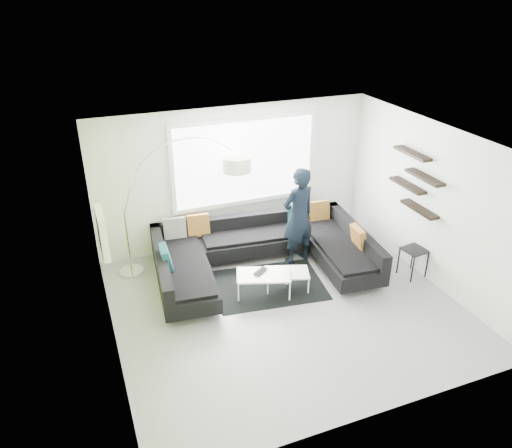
{
  "coord_description": "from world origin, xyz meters",
  "views": [
    {
      "loc": [
        -2.94,
        -6.17,
        4.96
      ],
      "look_at": [
        -0.18,
        0.9,
        1.14
      ],
      "focal_mm": 35.0,
      "sensor_mm": 36.0,
      "label": 1
    }
  ],
  "objects_px": {
    "side_table": "(413,262)",
    "sectional_sofa": "(263,256)",
    "person": "(298,216)",
    "laptop": "(263,272)",
    "arc_lamp": "(124,212)",
    "coffee_table": "(275,281)"
  },
  "relations": [
    {
      "from": "side_table",
      "to": "sectional_sofa",
      "type": "bearing_deg",
      "value": 157.15
    },
    {
      "from": "person",
      "to": "laptop",
      "type": "relative_size",
      "value": 5.19
    },
    {
      "from": "sectional_sofa",
      "to": "laptop",
      "type": "relative_size",
      "value": 11.13
    },
    {
      "from": "side_table",
      "to": "laptop",
      "type": "height_order",
      "value": "side_table"
    },
    {
      "from": "sectional_sofa",
      "to": "arc_lamp",
      "type": "relative_size",
      "value": 1.63
    },
    {
      "from": "coffee_table",
      "to": "arc_lamp",
      "type": "distance_m",
      "value": 2.91
    },
    {
      "from": "sectional_sofa",
      "to": "laptop",
      "type": "height_order",
      "value": "sectional_sofa"
    },
    {
      "from": "sectional_sofa",
      "to": "side_table",
      "type": "distance_m",
      "value": 2.72
    },
    {
      "from": "arc_lamp",
      "to": "person",
      "type": "height_order",
      "value": "arc_lamp"
    },
    {
      "from": "side_table",
      "to": "person",
      "type": "height_order",
      "value": "person"
    },
    {
      "from": "sectional_sofa",
      "to": "side_table",
      "type": "bearing_deg",
      "value": -16.97
    },
    {
      "from": "arc_lamp",
      "to": "sectional_sofa",
      "type": "bearing_deg",
      "value": -11.25
    },
    {
      "from": "sectional_sofa",
      "to": "person",
      "type": "distance_m",
      "value": 0.98
    },
    {
      "from": "coffee_table",
      "to": "person",
      "type": "xyz_separation_m",
      "value": [
        0.79,
        0.78,
        0.76
      ]
    },
    {
      "from": "sectional_sofa",
      "to": "side_table",
      "type": "relative_size",
      "value": 7.5
    },
    {
      "from": "arc_lamp",
      "to": "laptop",
      "type": "relative_size",
      "value": 6.82
    },
    {
      "from": "sectional_sofa",
      "to": "arc_lamp",
      "type": "xyz_separation_m",
      "value": [
        -2.27,
        0.91,
        0.88
      ]
    },
    {
      "from": "coffee_table",
      "to": "side_table",
      "type": "xyz_separation_m",
      "value": [
        2.52,
        -0.45,
        0.08
      ]
    },
    {
      "from": "coffee_table",
      "to": "side_table",
      "type": "bearing_deg",
      "value": 8.71
    },
    {
      "from": "arc_lamp",
      "to": "side_table",
      "type": "distance_m",
      "value": 5.25
    },
    {
      "from": "side_table",
      "to": "person",
      "type": "xyz_separation_m",
      "value": [
        -1.73,
        1.24,
        0.68
      ]
    },
    {
      "from": "side_table",
      "to": "person",
      "type": "distance_m",
      "value": 2.24
    }
  ]
}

